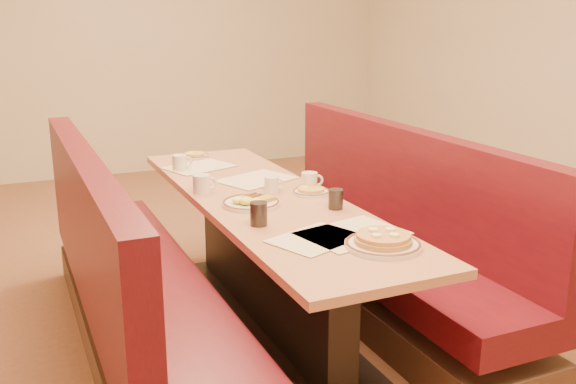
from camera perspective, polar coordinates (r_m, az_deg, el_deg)
name	(u,v)px	position (r m, az deg, el deg)	size (l,w,h in m)	color
ground	(266,327)	(3.63, -1.95, -11.91)	(8.00, 8.00, 0.00)	#9E6647
diner_table	(266,264)	(3.47, -2.01, -6.41)	(0.70, 2.50, 0.75)	black
booth_left	(128,289)	(3.30, -14.01, -8.35)	(0.55, 2.50, 1.05)	#4C3326
booth_right	(382,247)	(3.79, 8.33, -4.85)	(0.55, 2.50, 1.05)	#4C3326
placemat_near_left	(316,239)	(2.72, 2.52, -4.16)	(0.37, 0.28, 0.00)	beige
placemat_near_right	(352,233)	(2.79, 5.72, -3.67)	(0.43, 0.32, 0.00)	beige
placemat_far_left	(199,167)	(4.05, -7.90, 2.24)	(0.39, 0.29, 0.00)	beige
placemat_far_right	(257,179)	(3.70, -2.82, 1.14)	(0.41, 0.30, 0.00)	beige
pancake_plate	(383,242)	(2.64, 8.45, -4.42)	(0.31, 0.31, 0.07)	silver
eggs_plate	(251,202)	(3.19, -3.32, -0.91)	(0.29, 0.29, 0.06)	silver
extra_plate_mid	(311,191)	(3.41, 2.06, 0.08)	(0.20, 0.20, 0.04)	silver
extra_plate_far	(195,155)	(4.34, -8.31, 3.25)	(0.19, 0.19, 0.04)	silver
coffee_mug_a	(310,181)	(3.49, 1.97, 1.03)	(0.12, 0.09, 0.09)	silver
coffee_mug_b	(202,184)	(3.44, -7.63, 0.73)	(0.13, 0.09, 0.10)	silver
coffee_mug_c	(272,184)	(3.43, -1.42, 0.70)	(0.11, 0.08, 0.08)	silver
coffee_mug_d	(180,162)	(3.98, -9.56, 2.63)	(0.13, 0.09, 0.09)	silver
soda_tumbler_near	(259,214)	(2.88, -2.62, -1.95)	(0.08, 0.08, 0.11)	black
soda_tumbler_mid	(336,199)	(3.14, 4.27, -0.64)	(0.07, 0.07, 0.10)	black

